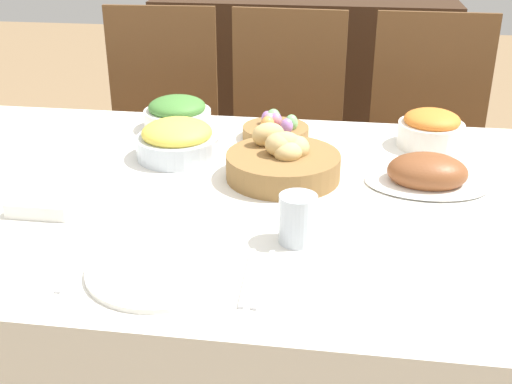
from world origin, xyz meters
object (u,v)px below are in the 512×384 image
object	(u,v)px
chair_far_left	(160,139)
carrot_bowl	(431,129)
egg_basket	(275,129)
dinner_plate	(161,269)
butter_dish	(43,205)
drinking_cup	(298,219)
chair_far_center	(282,145)
sideboard	(302,98)
chair_far_right	(427,153)
pineapple_bowl	(177,140)
green_salad_bowl	(177,114)
fork	(77,263)
knife	(247,277)
spoon	(264,278)
ham_platter	(427,174)
bread_basket	(283,161)

from	to	relation	value
chair_far_left	carrot_bowl	size ratio (longest dim) A/B	5.76
egg_basket	dinner_plate	world-z (taller)	egg_basket
chair_far_left	butter_dish	size ratio (longest dim) A/B	7.44
drinking_cup	butter_dish	bearing A→B (deg)	174.86
chair_far_center	sideboard	xyz separation A→B (m)	(0.01, 0.81, -0.06)
dinner_plate	butter_dish	bearing A→B (deg)	148.30
chair_far_right	sideboard	bearing A→B (deg)	123.02
pineapple_bowl	butter_dish	size ratio (longest dim) A/B	1.57
green_salad_bowl	fork	distance (m)	0.77
knife	spoon	bearing A→B (deg)	-2.40
dinner_plate	pineapple_bowl	bearing A→B (deg)	101.28
fork	green_salad_bowl	bearing A→B (deg)	88.07
chair_far_center	green_salad_bowl	distance (m)	0.62
drinking_cup	chair_far_left	bearing A→B (deg)	118.81
ham_platter	butter_dish	bearing A→B (deg)	-162.28
pineapple_bowl	bread_basket	bearing A→B (deg)	-18.22
chair_far_right	drinking_cup	size ratio (longest dim) A/B	10.15
bread_basket	egg_basket	size ratio (longest dim) A/B	1.48
green_salad_bowl	fork	bearing A→B (deg)	-89.53
pineapple_bowl	chair_far_center	bearing A→B (deg)	74.21
bread_basket	ham_platter	bearing A→B (deg)	0.81
bread_basket	fork	xyz separation A→B (m)	(-0.34, -0.46, -0.04)
ham_platter	green_salad_bowl	size ratio (longest dim) A/B	1.48
dinner_plate	spoon	world-z (taller)	dinner_plate
green_salad_bowl	dinner_plate	bearing A→B (deg)	-77.78
spoon	butter_dish	size ratio (longest dim) A/B	1.42
drinking_cup	sideboard	bearing A→B (deg)	93.96
sideboard	pineapple_bowl	world-z (taller)	sideboard
sideboard	knife	size ratio (longest dim) A/B	7.14
chair_far_center	dinner_plate	world-z (taller)	chair_far_center
dinner_plate	spoon	size ratio (longest dim) A/B	1.40
carrot_bowl	egg_basket	bearing A→B (deg)	179.93
chair_far_left	spoon	world-z (taller)	chair_far_left
knife	chair_far_left	bearing A→B (deg)	110.67
sideboard	bread_basket	bearing A→B (deg)	-87.42
chair_far_left	spoon	xyz separation A→B (m)	(0.57, -1.27, 0.23)
bread_basket	pineapple_bowl	bearing A→B (deg)	161.78
sideboard	chair_far_center	bearing A→B (deg)	-90.77
ham_platter	carrot_bowl	distance (m)	0.27
chair_far_right	knife	size ratio (longest dim) A/B	5.24
chair_far_center	fork	world-z (taller)	chair_far_center
chair_far_right	drinking_cup	bearing A→B (deg)	-108.05
chair_far_center	ham_platter	xyz separation A→B (m)	(0.42, -0.80, 0.25)
chair_far_center	knife	world-z (taller)	chair_far_center
ham_platter	spoon	size ratio (longest dim) A/B	1.49
fork	knife	bearing A→B (deg)	-2.40
ham_platter	chair_far_right	bearing A→B (deg)	82.75
chair_far_center	spoon	bearing A→B (deg)	-82.64
chair_far_right	butter_dish	bearing A→B (deg)	-130.41
knife	drinking_cup	world-z (taller)	drinking_cup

